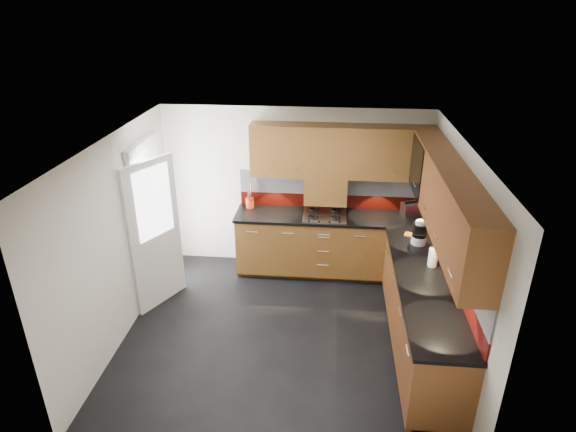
# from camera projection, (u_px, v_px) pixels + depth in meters

# --- Properties ---
(room) EXTENTS (4.00, 3.80, 2.64)m
(room) POSITION_uv_depth(u_px,v_px,m) (282.00, 224.00, 5.26)
(room) COLOR black
(base_cabinets) EXTENTS (2.70, 3.20, 0.95)m
(base_cabinets) POSITION_uv_depth(u_px,v_px,m) (369.00, 277.00, 6.26)
(base_cabinets) COLOR brown
(base_cabinets) RESTS_ON room
(countertop) EXTENTS (2.72, 3.22, 0.04)m
(countertop) POSITION_uv_depth(u_px,v_px,m) (371.00, 244.00, 6.05)
(countertop) COLOR black
(countertop) RESTS_ON base_cabinets
(backsplash) EXTENTS (2.70, 3.20, 0.54)m
(backsplash) POSITION_uv_depth(u_px,v_px,m) (389.00, 217.00, 6.11)
(backsplash) COLOR maroon
(backsplash) RESTS_ON countertop
(upper_cabinets) EXTENTS (2.50, 3.20, 0.72)m
(upper_cabinets) POSITION_uv_depth(u_px,v_px,m) (391.00, 174.00, 5.72)
(upper_cabinets) COLOR brown
(upper_cabinets) RESTS_ON room
(extractor_hood) EXTENTS (0.60, 0.33, 0.40)m
(extractor_hood) POSITION_uv_depth(u_px,v_px,m) (326.00, 189.00, 6.80)
(extractor_hood) COLOR brown
(extractor_hood) RESTS_ON room
(glass_cabinet) EXTENTS (0.32, 0.80, 0.66)m
(glass_cabinet) POSITION_uv_depth(u_px,v_px,m) (428.00, 165.00, 5.93)
(glass_cabinet) COLOR black
(glass_cabinet) RESTS_ON room
(back_door) EXTENTS (0.42, 1.19, 2.04)m
(back_door) POSITION_uv_depth(u_px,v_px,m) (153.00, 226.00, 6.29)
(back_door) COLOR white
(back_door) RESTS_ON room
(gas_hob) EXTENTS (0.61, 0.53, 0.05)m
(gas_hob) POSITION_uv_depth(u_px,v_px,m) (325.00, 215.00, 6.78)
(gas_hob) COLOR silver
(gas_hob) RESTS_ON countertop
(utensil_pot) EXTENTS (0.12, 0.12, 0.43)m
(utensil_pot) POSITION_uv_depth(u_px,v_px,m) (250.00, 201.00, 7.02)
(utensil_pot) COLOR red
(utensil_pot) RESTS_ON countertop
(toaster) EXTENTS (0.30, 0.25, 0.19)m
(toaster) POSITION_uv_depth(u_px,v_px,m) (411.00, 209.00, 6.79)
(toaster) COLOR silver
(toaster) RESTS_ON countertop
(food_processor) EXTENTS (0.19, 0.19, 0.31)m
(food_processor) POSITION_uv_depth(u_px,v_px,m) (419.00, 233.00, 5.97)
(food_processor) COLOR white
(food_processor) RESTS_ON countertop
(paper_towel) EXTENTS (0.14, 0.14, 0.22)m
(paper_towel) POSITION_uv_depth(u_px,v_px,m) (433.00, 257.00, 5.49)
(paper_towel) COLOR white
(paper_towel) RESTS_ON countertop
(orange_cloth) EXTENTS (0.17, 0.16, 0.01)m
(orange_cloth) POSITION_uv_depth(u_px,v_px,m) (410.00, 235.00, 6.24)
(orange_cloth) COLOR orange
(orange_cloth) RESTS_ON countertop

